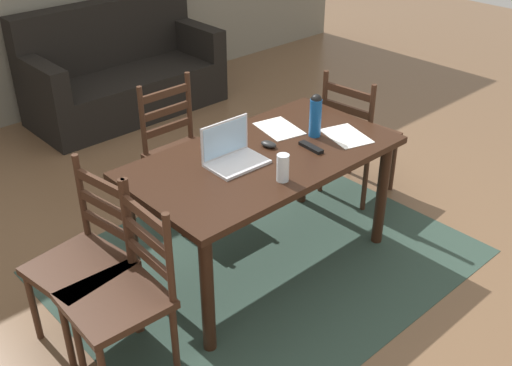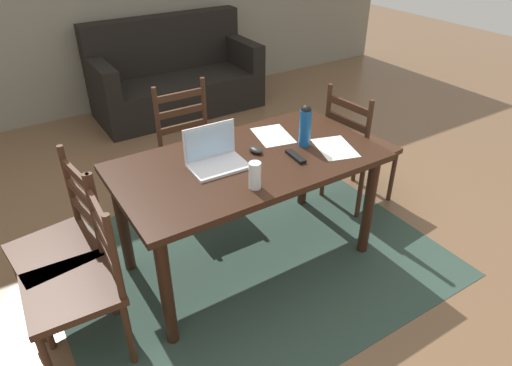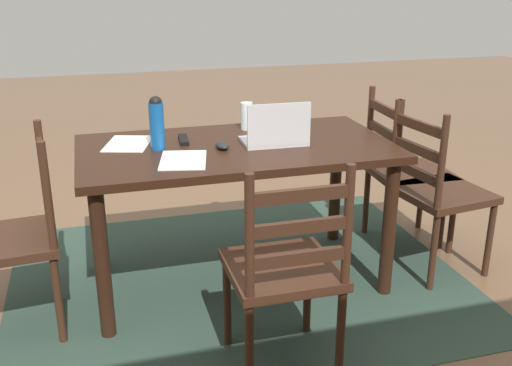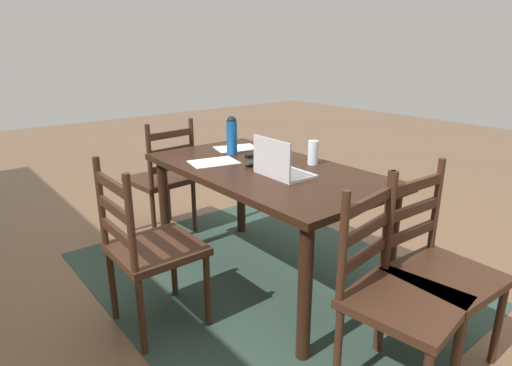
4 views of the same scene
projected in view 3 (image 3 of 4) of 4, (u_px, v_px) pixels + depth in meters
ground_plane at (238, 279)px, 3.29m from camera, size 14.00×14.00×0.00m
area_rug at (238, 279)px, 3.29m from camera, size 2.41×1.93×0.01m
dining_table at (236, 164)px, 3.06m from camera, size 1.57×0.85×0.77m
chair_left_near at (405, 172)px, 3.56m from camera, size 0.46×0.46×0.95m
chair_far_head at (285, 271)px, 2.41m from camera, size 0.44×0.44×0.95m
chair_left_far at (437, 192)px, 3.25m from camera, size 0.50×0.50×0.95m
chair_right_far at (15, 238)px, 2.71m from camera, size 0.48×0.48×0.95m
laptop at (276, 134)px, 3.01m from camera, size 0.33×0.23×0.23m
water_bottle at (157, 122)px, 2.91m from camera, size 0.07×0.07×0.27m
drinking_glass at (247, 116)px, 3.29m from camera, size 0.07×0.07×0.15m
computer_mouse at (222, 146)px, 2.96m from camera, size 0.08×0.11×0.03m
tv_remote at (183, 140)px, 3.08m from camera, size 0.06×0.17×0.02m
paper_stack_left at (183, 160)px, 2.79m from camera, size 0.27×0.33×0.00m
paper_stack_right at (128, 144)px, 3.04m from camera, size 0.29×0.34×0.00m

